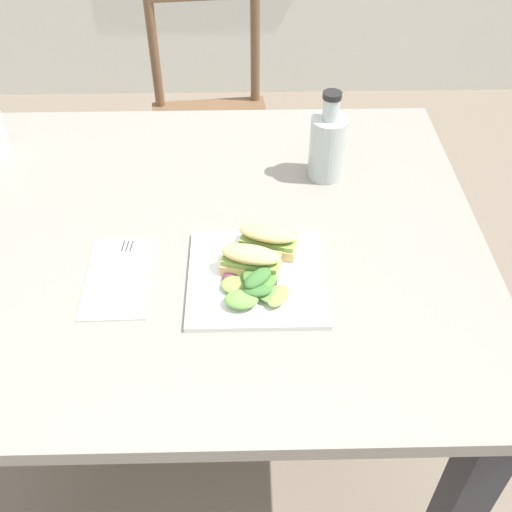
% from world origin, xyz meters
% --- Properties ---
extents(ground_plane, '(8.49, 8.49, 0.00)m').
position_xyz_m(ground_plane, '(0.00, 0.00, 0.00)').
color(ground_plane, '#7A6B5B').
extents(dining_table, '(1.12, 0.95, 0.74)m').
position_xyz_m(dining_table, '(0.05, 0.13, 0.61)').
color(dining_table, gray).
rests_on(dining_table, ground).
extents(chair_wooden_far, '(0.44, 0.44, 0.87)m').
position_xyz_m(chair_wooden_far, '(0.03, 1.04, 0.45)').
color(chair_wooden_far, brown).
rests_on(chair_wooden_far, ground).
extents(plate_lunch, '(0.25, 0.25, 0.01)m').
position_xyz_m(plate_lunch, '(0.16, -0.01, 0.74)').
color(plate_lunch, white).
rests_on(plate_lunch, dining_table).
extents(sandwich_half_front, '(0.12, 0.08, 0.06)m').
position_xyz_m(sandwich_half_front, '(0.15, 0.00, 0.78)').
color(sandwich_half_front, '#DBB270').
rests_on(sandwich_half_front, plate_lunch).
extents(sandwich_half_back, '(0.12, 0.08, 0.06)m').
position_xyz_m(sandwich_half_back, '(0.19, 0.06, 0.78)').
color(sandwich_half_back, '#DBB270').
rests_on(sandwich_half_back, plate_lunch).
extents(salad_mixed_greens, '(0.13, 0.13, 0.04)m').
position_xyz_m(salad_mixed_greens, '(0.16, -0.05, 0.77)').
color(salad_mixed_greens, '#602D47').
rests_on(salad_mixed_greens, plate_lunch).
extents(napkin_folded, '(0.12, 0.21, 0.00)m').
position_xyz_m(napkin_folded, '(-0.09, 0.00, 0.74)').
color(napkin_folded, silver).
rests_on(napkin_folded, dining_table).
extents(fork_on_napkin, '(0.03, 0.19, 0.00)m').
position_xyz_m(fork_on_napkin, '(-0.08, 0.02, 0.75)').
color(fork_on_napkin, silver).
rests_on(fork_on_napkin, napkin_folded).
extents(bottle_cold_brew, '(0.08, 0.08, 0.20)m').
position_xyz_m(bottle_cold_brew, '(0.32, 0.31, 0.81)').
color(bottle_cold_brew, '#472819').
rests_on(bottle_cold_brew, dining_table).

